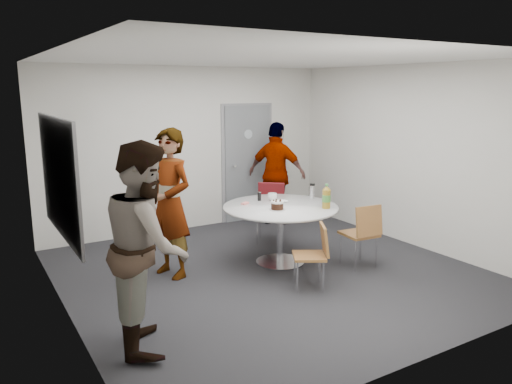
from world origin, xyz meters
TOP-DOWN VIEW (x-y plane):
  - floor at (0.00, 0.00)m, footprint 5.00×5.00m
  - ceiling at (0.00, 0.00)m, footprint 5.00×5.00m
  - wall_back at (0.00, 2.50)m, footprint 5.00×0.00m
  - wall_left at (-2.50, 0.00)m, footprint 0.00×5.00m
  - wall_right at (2.50, 0.00)m, footprint 0.00×5.00m
  - wall_front at (0.00, -2.50)m, footprint 5.00×0.00m
  - door at (1.10, 2.48)m, footprint 1.02×0.17m
  - whiteboard at (-2.46, 0.20)m, footprint 0.04×1.90m
  - table at (0.33, 0.21)m, footprint 1.54×1.54m
  - chair_near_left at (0.18, -0.71)m, footprint 0.53×0.52m
  - chair_near_right at (1.14, -0.49)m, footprint 0.45×0.48m
  - chair_far at (0.76, 1.17)m, footprint 0.62×0.63m
  - person_main at (-1.12, 0.57)m, footprint 0.64×0.79m
  - person_left at (-1.95, -0.95)m, footprint 0.96×1.10m
  - person_right at (1.37, 1.93)m, footprint 0.92×1.12m

SIDE VIEW (x-z plane):
  - floor at x=0.00m, z-range 0.00..0.00m
  - chair_near_left at x=0.18m, z-range 0.08..0.86m
  - chair_near_right at x=1.14m, z-range 0.09..0.96m
  - chair_far at x=0.76m, z-range 0.10..1.00m
  - table at x=0.33m, z-range 0.13..1.26m
  - person_right at x=1.37m, z-range 0.00..1.78m
  - person_main at x=-1.12m, z-range 0.00..1.88m
  - person_left at x=-1.95m, z-range 0.00..1.91m
  - door at x=1.10m, z-range -0.03..2.09m
  - wall_back at x=0.00m, z-range -1.15..3.85m
  - wall_left at x=-2.50m, z-range -1.15..3.85m
  - wall_right at x=2.50m, z-range -1.15..3.85m
  - wall_front at x=0.00m, z-range -1.15..3.85m
  - whiteboard at x=-2.46m, z-range 0.82..2.08m
  - ceiling at x=0.00m, z-range 2.70..2.70m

